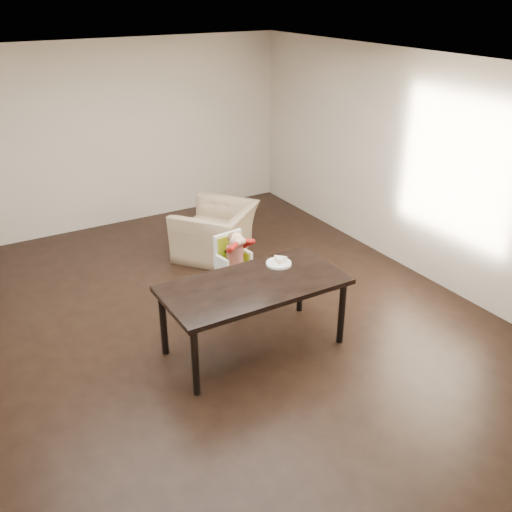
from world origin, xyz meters
The scene contains 6 objects.
ground centered at (0.00, 0.00, 0.00)m, with size 7.00×7.00×0.00m, color black.
room_walls centered at (0.00, 0.00, 1.86)m, with size 6.02×7.02×2.71m.
dining_table centered at (0.33, -0.49, 0.67)m, with size 1.80×0.90×0.75m.
high_chair centered at (0.56, 0.33, 0.66)m, with size 0.44×0.44×0.94m.
plate centered at (0.77, -0.27, 0.78)m, with size 0.30×0.30×0.08m.
armchair centered at (1.01, 1.69, 0.46)m, with size 1.05×0.68×0.92m, color tan.
Camera 1 is at (-2.13, -4.70, 3.39)m, focal length 40.00 mm.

